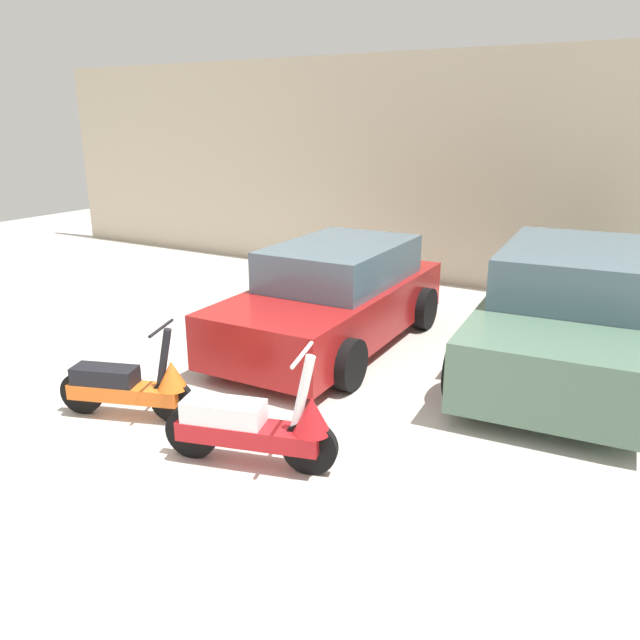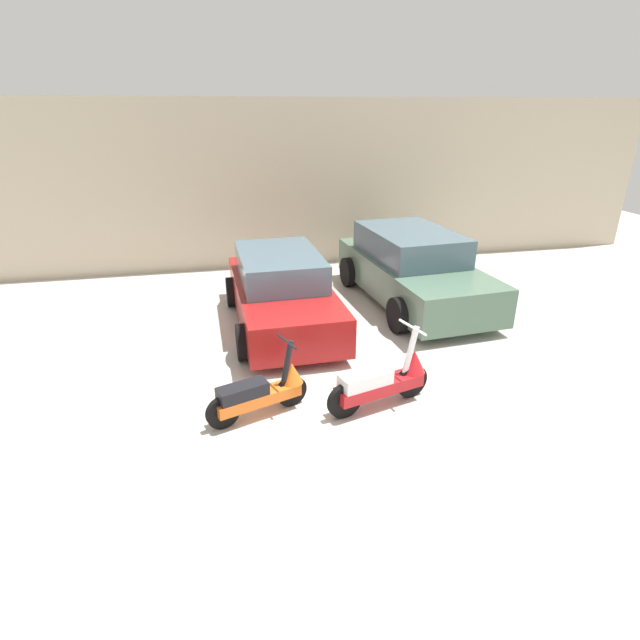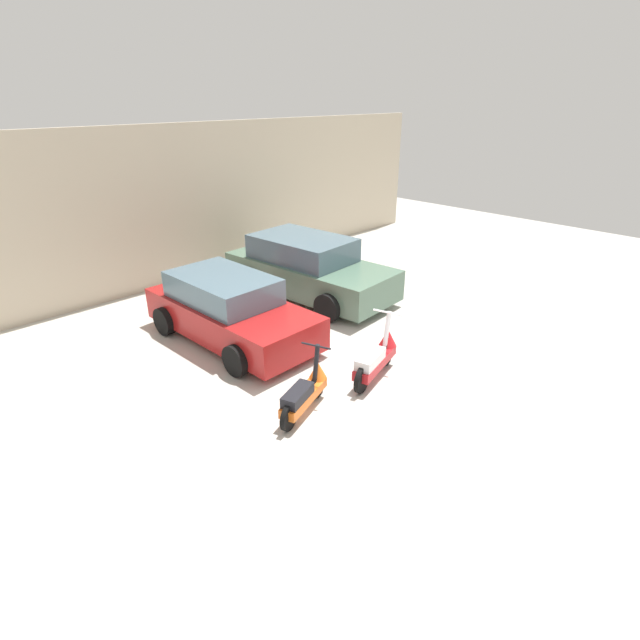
% 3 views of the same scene
% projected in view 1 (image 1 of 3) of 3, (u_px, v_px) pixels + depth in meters
% --- Properties ---
extents(ground_plane, '(28.00, 28.00, 0.00)m').
position_uv_depth(ground_plane, '(202.00, 483.00, 5.19)').
color(ground_plane, beige).
extents(wall_back, '(19.60, 0.12, 3.98)m').
position_uv_depth(wall_back, '(479.00, 173.00, 10.60)').
color(wall_back, beige).
rests_on(wall_back, ground_plane).
extents(scooter_front_left, '(1.37, 0.71, 0.99)m').
position_uv_depth(scooter_front_left, '(131.00, 385.00, 6.22)').
color(scooter_front_left, black).
rests_on(scooter_front_left, ground_plane).
extents(scooter_front_right, '(1.53, 0.72, 1.09)m').
position_uv_depth(scooter_front_right, '(257.00, 425.00, 5.33)').
color(scooter_front_right, black).
rests_on(scooter_front_right, ground_plane).
extents(car_rear_left, '(1.96, 3.94, 1.33)m').
position_uv_depth(car_rear_left, '(335.00, 297.00, 8.23)').
color(car_rear_left, maroon).
rests_on(car_rear_left, ground_plane).
extents(car_rear_center, '(2.33, 4.42, 1.46)m').
position_uv_depth(car_rear_center, '(568.00, 312.00, 7.38)').
color(car_rear_center, '#51705B').
rests_on(car_rear_center, ground_plane).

